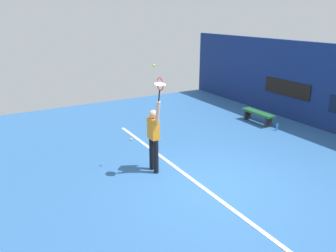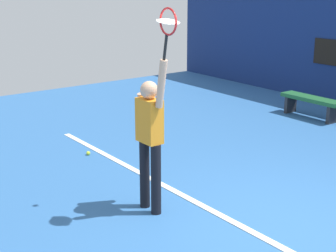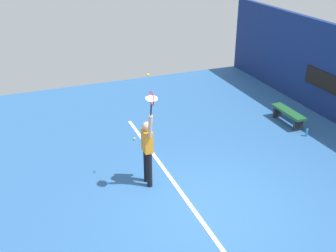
% 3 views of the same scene
% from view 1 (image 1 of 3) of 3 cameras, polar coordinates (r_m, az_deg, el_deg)
% --- Properties ---
extents(ground_plane, '(18.00, 18.00, 0.00)m').
position_cam_1_polar(ground_plane, '(8.39, 8.02, -9.72)').
color(ground_plane, '#2D609E').
extents(sponsor_banner_portside, '(2.20, 0.03, 0.60)m').
position_cam_1_polar(sponsor_banner_portside, '(13.89, 19.82, 6.15)').
color(sponsor_banner_portside, black).
extents(court_baseline, '(10.00, 0.10, 0.01)m').
position_cam_1_polar(court_baseline, '(8.18, 5.83, -10.38)').
color(court_baseline, white).
rests_on(court_baseline, ground_plane).
extents(tennis_player, '(0.59, 0.31, 1.99)m').
position_cam_1_polar(tennis_player, '(8.52, -2.49, -1.63)').
color(tennis_player, black).
rests_on(tennis_player, ground_plane).
extents(tennis_racket, '(0.36, 0.27, 0.62)m').
position_cam_1_polar(tennis_racket, '(7.82, -1.39, 7.01)').
color(tennis_racket, black).
extents(tennis_ball, '(0.07, 0.07, 0.07)m').
position_cam_1_polar(tennis_ball, '(8.21, -2.45, 10.41)').
color(tennis_ball, '#CCE033').
extents(court_bench, '(1.40, 0.36, 0.45)m').
position_cam_1_polar(court_bench, '(13.05, 15.28, 1.92)').
color(court_bench, '#1E592D').
rests_on(court_bench, ground_plane).
extents(water_bottle, '(0.07, 0.07, 0.24)m').
position_cam_1_polar(water_bottle, '(12.49, 18.31, -0.19)').
color(water_bottle, '#338CD8').
rests_on(water_bottle, ground_plane).
extents(spare_ball, '(0.07, 0.07, 0.07)m').
position_cam_1_polar(spare_ball, '(11.01, -6.40, -2.32)').
color(spare_ball, '#CCE033').
rests_on(spare_ball, ground_plane).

